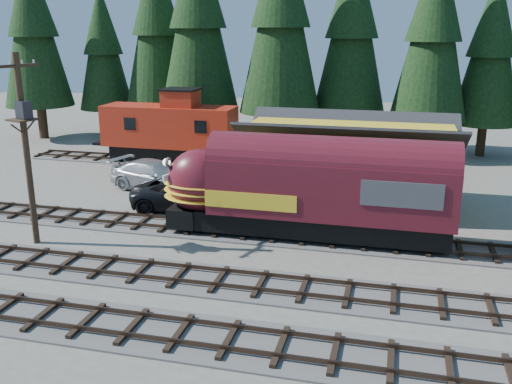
% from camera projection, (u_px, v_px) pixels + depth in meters
% --- Properties ---
extents(ground, '(120.00, 120.00, 0.00)m').
position_uv_depth(ground, '(324.00, 273.00, 24.99)').
color(ground, '#6B665B').
rests_on(ground, ground).
extents(track_spur, '(32.00, 3.20, 0.33)m').
position_uv_depth(track_spur, '(226.00, 165.00, 44.07)').
color(track_spur, '#4C4947').
rests_on(track_spur, ground).
extents(depot, '(12.80, 7.00, 5.30)m').
position_uv_depth(depot, '(349.00, 156.00, 33.93)').
color(depot, gold).
rests_on(depot, ground).
extents(conifer_backdrop, '(80.24, 21.44, 17.15)m').
position_uv_depth(conifer_backdrop, '(422.00, 30.00, 44.26)').
color(conifer_backdrop, black).
rests_on(conifer_backdrop, ground).
extents(locomotive, '(14.80, 2.94, 4.02)m').
position_uv_depth(locomotive, '(299.00, 193.00, 28.48)').
color(locomotive, black).
rests_on(locomotive, ground).
extents(caboose, '(10.38, 3.01, 5.40)m').
position_uv_depth(caboose, '(170.00, 129.00, 44.39)').
color(caboose, black).
rests_on(caboose, ground).
extents(utility_pole, '(1.44, 2.19, 9.29)m').
position_uv_depth(utility_pole, '(26.00, 138.00, 27.03)').
color(utility_pole, black).
rests_on(utility_pole, ground).
extents(pickup_truck_a, '(7.01, 4.46, 1.80)m').
position_uv_depth(pickup_truck_a, '(187.00, 194.00, 33.60)').
color(pickup_truck_a, black).
rests_on(pickup_truck_a, ground).
extents(pickup_truck_b, '(7.20, 4.50, 1.95)m').
position_uv_depth(pickup_truck_b, '(157.00, 176.00, 37.27)').
color(pickup_truck_b, '#A7AAAF').
rests_on(pickup_truck_b, ground).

